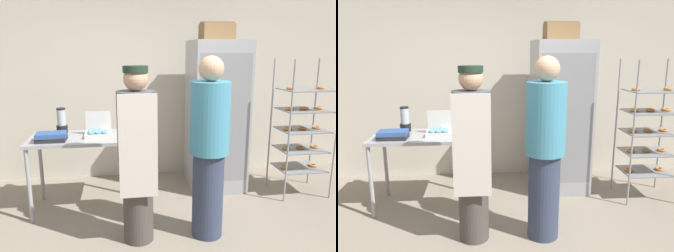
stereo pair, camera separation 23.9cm
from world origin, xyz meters
TOP-DOWN VIEW (x-y plane):
  - back_wall at (0.00, 2.34)m, footprint 6.40×0.12m
  - refrigerator at (0.86, 1.68)m, footprint 0.71×0.72m
  - baking_rack at (1.88, 1.31)m, footprint 0.64×0.51m
  - prep_counter at (-0.86, 1.29)m, footprint 1.12×0.66m
  - donut_box at (-0.66, 1.26)m, footprint 0.29×0.23m
  - blender_pitcher at (-1.09, 1.50)m, footprint 0.13×0.13m
  - binder_stack at (-1.15, 1.15)m, footprint 0.33×0.23m
  - cardboard_storage_box at (0.84, 1.72)m, footprint 0.41×0.31m
  - person_baker at (-0.26, 0.50)m, footprint 0.36×0.38m
  - person_customer at (0.43, 0.50)m, footprint 0.38×0.38m

SIDE VIEW (x-z plane):
  - prep_counter at x=-0.86m, z-range 0.33..1.20m
  - baking_rack at x=1.88m, z-range -0.01..1.71m
  - person_baker at x=-0.26m, z-range 0.03..1.73m
  - person_customer at x=0.43m, z-range 0.02..1.80m
  - binder_stack at x=-1.15m, z-range 0.87..0.96m
  - donut_box at x=-0.66m, z-range 0.78..1.05m
  - refrigerator at x=0.86m, z-range 0.00..1.95m
  - blender_pitcher at x=-1.09m, z-range 0.85..1.15m
  - back_wall at x=0.00m, z-range 0.00..3.06m
  - cardboard_storage_box at x=0.84m, z-range 1.95..2.17m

